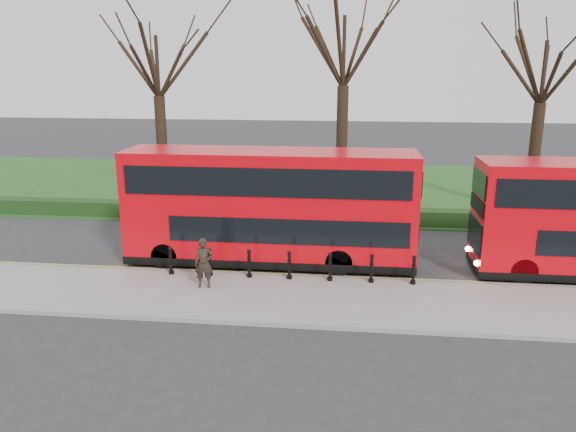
# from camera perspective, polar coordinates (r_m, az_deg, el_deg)

# --- Properties ---
(ground) EXTENTS (120.00, 120.00, 0.00)m
(ground) POSITION_cam_1_polar(r_m,az_deg,el_deg) (21.80, -0.60, -5.41)
(ground) COLOR #28282B
(ground) RESTS_ON ground
(pavement) EXTENTS (60.00, 4.00, 0.15)m
(pavement) POSITION_cam_1_polar(r_m,az_deg,el_deg) (19.02, -1.73, -8.34)
(pavement) COLOR gray
(pavement) RESTS_ON ground
(kerb) EXTENTS (60.00, 0.25, 0.16)m
(kerb) POSITION_cam_1_polar(r_m,az_deg,el_deg) (20.85, -0.94, -6.17)
(kerb) COLOR slate
(kerb) RESTS_ON ground
(grass_verge) EXTENTS (60.00, 18.00, 0.06)m
(grass_verge) POSITION_cam_1_polar(r_m,az_deg,el_deg) (36.16, 2.33, 2.94)
(grass_verge) COLOR #194717
(grass_verge) RESTS_ON ground
(hedge) EXTENTS (60.00, 0.90, 0.80)m
(hedge) POSITION_cam_1_polar(r_m,az_deg,el_deg) (28.13, 1.10, 0.18)
(hedge) COLOR black
(hedge) RESTS_ON ground
(yellow_line_outer) EXTENTS (60.00, 0.10, 0.01)m
(yellow_line_outer) POSITION_cam_1_polar(r_m,az_deg,el_deg) (21.15, -0.83, -6.05)
(yellow_line_outer) COLOR yellow
(yellow_line_outer) RESTS_ON ground
(yellow_line_inner) EXTENTS (60.00, 0.10, 0.01)m
(yellow_line_inner) POSITION_cam_1_polar(r_m,az_deg,el_deg) (21.34, -0.77, -5.86)
(yellow_line_inner) COLOR yellow
(yellow_line_inner) RESTS_ON ground
(tree_left) EXTENTS (6.98, 6.98, 10.91)m
(tree_left) POSITION_cam_1_polar(r_m,az_deg,el_deg) (32.05, -13.17, 15.24)
(tree_left) COLOR black
(tree_left) RESTS_ON ground
(tree_mid) EXTENTS (7.67, 7.67, 11.99)m
(tree_mid) POSITION_cam_1_polar(r_m,az_deg,el_deg) (30.29, 5.73, 17.06)
(tree_mid) COLOR black
(tree_mid) RESTS_ON ground
(tree_right) EXTENTS (6.72, 6.72, 10.50)m
(tree_right) POSITION_cam_1_polar(r_m,az_deg,el_deg) (31.71, 24.61, 13.76)
(tree_right) COLOR black
(tree_right) RESTS_ON ground
(bollard_row) EXTENTS (8.95, 0.15, 1.00)m
(bollard_row) POSITION_cam_1_polar(r_m,az_deg,el_deg) (20.27, 0.14, -5.06)
(bollard_row) COLOR black
(bollard_row) RESTS_ON pavement
(bus_lead) EXTENTS (11.25, 2.58, 4.48)m
(bus_lead) POSITION_cam_1_polar(r_m,az_deg,el_deg) (21.89, -1.86, 0.85)
(bus_lead) COLOR red
(bus_lead) RESTS_ON ground
(pedestrian) EXTENTS (0.69, 0.50, 1.76)m
(pedestrian) POSITION_cam_1_polar(r_m,az_deg,el_deg) (19.63, -8.55, -4.76)
(pedestrian) COLOR black
(pedestrian) RESTS_ON pavement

